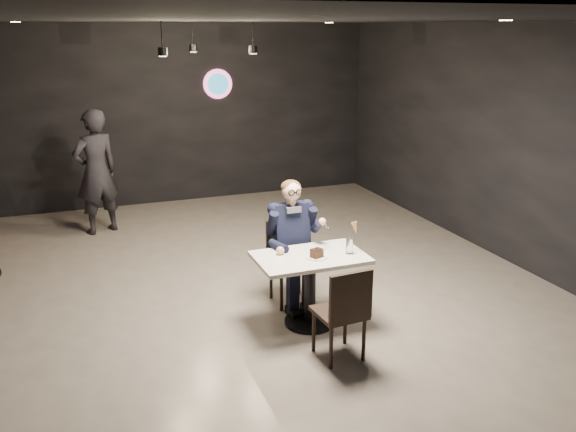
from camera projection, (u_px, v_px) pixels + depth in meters
name	position (u px, v px, depth m)	size (l,w,h in m)	color
floor	(255.00, 304.00, 6.74)	(9.00, 9.00, 0.00)	gray
wall_sign	(218.00, 84.00, 10.41)	(0.50, 0.06, 0.50)	pink
pendant_lights	(203.00, 31.00, 7.67)	(1.40, 1.20, 0.36)	black
main_table	(310.00, 290.00, 6.20)	(1.10, 0.70, 0.75)	white
chair_far	(291.00, 263.00, 6.67)	(0.42, 0.46, 0.92)	black
chair_near	(339.00, 311.00, 5.56)	(0.42, 0.46, 0.92)	black
seated_man	(291.00, 241.00, 6.59)	(0.60, 0.80, 1.44)	black
dessert_plate	(317.00, 257.00, 6.04)	(0.23, 0.23, 0.01)	white
cake_slice	(317.00, 253.00, 6.01)	(0.11, 0.09, 0.08)	black
mint_leaf	(323.00, 249.00, 6.00)	(0.06, 0.04, 0.01)	green
sundae_glass	(349.00, 246.00, 6.13)	(0.07, 0.07, 0.16)	silver
wafer_cone	(355.00, 228.00, 6.14)	(0.07, 0.07, 0.13)	tan
passerby	(96.00, 172.00, 8.85)	(0.67, 0.44, 1.83)	black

